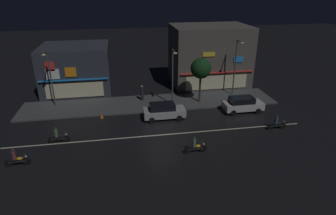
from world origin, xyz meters
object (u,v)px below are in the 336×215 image
streetlamp_east (236,63)px  parked_car_trailing (164,111)px  streetlamp_west (50,74)px  motorcycle_following (277,123)px  motorcycle_opposite_lane (16,159)px  traffic_cone (102,116)px  parked_car_near_kerb (243,104)px  pedestrian_on_sidewalk (142,93)px  motorcycle_lead (58,136)px  motorcycle_trailing_far (195,146)px  streetlamp_mid (173,73)px

streetlamp_east → parked_car_trailing: streetlamp_east is taller
streetlamp_west → motorcycle_following: streetlamp_west is taller
streetlamp_west → motorcycle_opposite_lane: 11.88m
streetlamp_west → motorcycle_opposite_lane: size_ratio=3.35×
motorcycle_following → traffic_cone: (-16.77, 5.48, -0.36)m
parked_car_near_kerb → motorcycle_opposite_lane: (-21.36, -6.75, -0.24)m
pedestrian_on_sidewalk → motorcycle_lead: 11.82m
motorcycle_trailing_far → traffic_cone: size_ratio=3.45×
parked_car_trailing → motorcycle_lead: bearing=-161.7°
streetlamp_west → traffic_cone: 7.45m
motorcycle_trailing_far → parked_car_trailing: bearing=-72.3°
streetlamp_mid → pedestrian_on_sidewalk: streetlamp_mid is taller
motorcycle_lead → motorcycle_opposite_lane: size_ratio=1.00×
streetlamp_mid → motorcycle_lead: bearing=-151.4°
pedestrian_on_sidewalk → motorcycle_trailing_far: (3.30, -12.17, -0.36)m
parked_car_near_kerb → motorcycle_following: (1.55, -4.55, -0.24)m
motorcycle_lead → traffic_cone: 5.81m
motorcycle_lead → streetlamp_west: bearing=101.8°
streetlamp_mid → motorcycle_following: size_ratio=3.40×
streetlamp_east → motorcycle_trailing_far: bearing=-124.0°
motorcycle_following → streetlamp_east: bearing=-77.6°
parked_car_near_kerb → parked_car_trailing: same height
motorcycle_opposite_lane → streetlamp_mid: bearing=-141.7°
motorcycle_opposite_lane → streetlamp_east: bearing=-148.2°
pedestrian_on_sidewalk → traffic_cone: bearing=171.0°
motorcycle_following → pedestrian_on_sidewalk: bearing=-30.0°
motorcycle_lead → motorcycle_opposite_lane: (-2.54, -3.14, 0.00)m
pedestrian_on_sidewalk → streetlamp_mid: bearing=-82.8°
streetlamp_west → parked_car_trailing: 13.10m
streetlamp_east → motorcycle_trailing_far: 14.92m
pedestrian_on_sidewalk → streetlamp_east: bearing=-50.2°
pedestrian_on_sidewalk → motorcycle_following: pedestrian_on_sidewalk is taller
motorcycle_lead → motorcycle_opposite_lane: bearing=-129.0°
parked_car_trailing → motorcycle_opposite_lane: bearing=-152.8°
streetlamp_east → motorcycle_opposite_lane: size_ratio=3.61×
parked_car_trailing → motorcycle_following: size_ratio=2.26×
motorcycle_opposite_lane → streetlamp_west: bearing=-89.6°
streetlamp_east → motorcycle_lead: 21.61m
motorcycle_trailing_far → streetlamp_east: bearing=-118.5°
traffic_cone → motorcycle_opposite_lane: bearing=-128.6°
motorcycle_trailing_far → traffic_cone: bearing=-40.6°
streetlamp_mid → motorcycle_opposite_lane: streetlamp_mid is taller
streetlamp_west → streetlamp_east: streetlamp_east is taller
parked_car_near_kerb → motorcycle_trailing_far: size_ratio=2.26×
parked_car_trailing → traffic_cone: (-6.41, 1.24, -0.59)m
parked_car_near_kerb → motorcycle_following: 4.81m
streetlamp_mid → streetlamp_west: bearing=171.7°
streetlamp_west → pedestrian_on_sidewalk: (9.95, 0.24, -2.95)m
motorcycle_opposite_lane → motorcycle_trailing_far: same height
streetlamp_west → motorcycle_following: bearing=-22.5°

